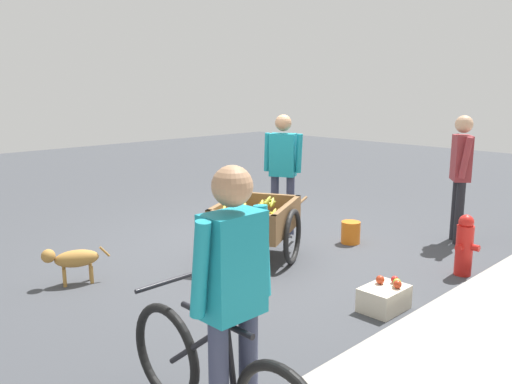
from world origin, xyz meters
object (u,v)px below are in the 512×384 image
Objects in this scene: vendor_person at (283,163)px; fire_hydrant at (465,245)px; apple_crate at (384,298)px; bicycle at (216,380)px; cyclist_person at (233,286)px; plastic_bucket at (351,232)px; dog at (73,259)px; bystander_person at (461,167)px; fruit_cart at (256,223)px.

vendor_person is 2.56m from fire_hydrant.
vendor_person is 2.78m from apple_crate.
cyclist_person is at bearing 90.25° from bicycle.
plastic_bucket is at bearing -155.21° from bicycle.
dog is 1.44× the size of apple_crate.
bystander_person is (-1.04, 0.93, 0.85)m from plastic_bucket.
bystander_person reaches higher than plastic_bucket.
bystander_person is at bearing -168.42° from apple_crate.
fire_hydrant is (-3.64, -0.18, -0.02)m from bicycle.
apple_crate is at bearing -172.89° from bicycle.
vendor_person reaches higher than fruit_cart.
bystander_person reaches higher than bicycle.
bicycle is 0.64m from cyclist_person.
plastic_bucket is 0.17× the size of bystander_person.
fruit_cart is 2.86× the size of dog.
cyclist_person is 2.42× the size of fire_hydrant.
dog is at bearing -4.58° from vendor_person.
plastic_bucket is at bearing 160.39° from dog.
vendor_person is at bearing -116.60° from apple_crate.
dog is (2.92, -0.23, -0.71)m from vendor_person.
bicycle is at bearing -89.75° from cyclist_person.
dog is at bearing -21.54° from fruit_cart.
vendor_person is 5.72× the size of plastic_bucket.
fire_hydrant is 0.41× the size of bystander_person.
cyclist_person is at bearing 80.52° from dog.
fruit_cart reaches higher than fire_hydrant.
apple_crate reaches higher than plastic_bucket.
bystander_person reaches higher than fruit_cart.
bicycle is 3.77× the size of apple_crate.
bystander_person is at bearing 150.76° from fruit_cart.
bicycle is at bearing 7.11° from apple_crate.
plastic_bucket is 1.63m from bystander_person.
dog is 4.13m from fire_hydrant.
fire_hydrant reaches higher than plastic_bucket.
vendor_person is 3.01m from dog.
fire_hydrant is at bearing 122.26° from fruit_cart.
bicycle is 2.62× the size of dog.
vendor_person is at bearing 175.42° from dog.
plastic_bucket is (-0.32, 0.92, -0.84)m from vendor_person.
fruit_cart reaches higher than apple_crate.
dog reaches higher than apple_crate.
apple_crate is (-1.73, 2.60, -0.15)m from dog.
plastic_bucket is at bearing 108.97° from vendor_person.
dog is 3.13m from apple_crate.
bicycle is at bearing 41.44° from fruit_cart.
plastic_bucket is (-1.33, 0.40, -0.29)m from fruit_cart.
plastic_bucket is 0.65× the size of apple_crate.
fire_hydrant is (-0.21, 2.46, -0.65)m from vendor_person.
vendor_person is 4.37m from bicycle.
bicycle reaches higher than fire_hydrant.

